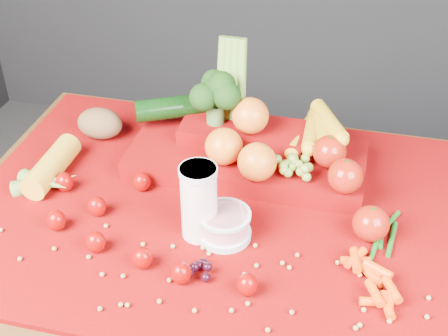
% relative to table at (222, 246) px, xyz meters
% --- Properties ---
extents(table, '(1.10, 0.80, 0.75)m').
position_rel_table_xyz_m(table, '(0.00, 0.00, 0.00)').
color(table, '#391E0C').
rests_on(table, ground).
extents(red_cloth, '(1.05, 0.75, 0.01)m').
position_rel_table_xyz_m(red_cloth, '(0.00, 0.00, 0.10)').
color(red_cloth, '#730403').
rests_on(red_cloth, table).
extents(milk_glass, '(0.07, 0.07, 0.16)m').
position_rel_table_xyz_m(milk_glass, '(-0.02, -0.09, 0.19)').
color(milk_glass, white).
rests_on(milk_glass, red_cloth).
extents(yogurt_bowl, '(0.10, 0.10, 0.06)m').
position_rel_table_xyz_m(yogurt_bowl, '(0.03, -0.08, 0.14)').
color(yogurt_bowl, silver).
rests_on(yogurt_bowl, red_cloth).
extents(strawberry_scatter, '(0.48, 0.28, 0.05)m').
position_rel_table_xyz_m(strawberry_scatter, '(-0.16, -0.13, 0.13)').
color(strawberry_scatter, '#8B0000').
rests_on(strawberry_scatter, red_cloth).
extents(dark_grape_cluster, '(0.06, 0.05, 0.03)m').
position_rel_table_xyz_m(dark_grape_cluster, '(-0.00, -0.19, 0.12)').
color(dark_grape_cluster, black).
rests_on(dark_grape_cluster, red_cloth).
extents(soybean_scatter, '(0.84, 0.24, 0.01)m').
position_rel_table_xyz_m(soybean_scatter, '(0.00, -0.20, 0.11)').
color(soybean_scatter, olive).
rests_on(soybean_scatter, red_cloth).
extents(corn_ear, '(0.18, 0.23, 0.06)m').
position_rel_table_xyz_m(corn_ear, '(-0.38, -0.01, 0.13)').
color(corn_ear, gold).
rests_on(corn_ear, red_cloth).
extents(potato, '(0.11, 0.08, 0.08)m').
position_rel_table_xyz_m(potato, '(-0.35, 0.20, 0.14)').
color(potato, brown).
rests_on(potato, red_cloth).
extents(baby_carrot_pile, '(0.18, 0.17, 0.03)m').
position_rel_table_xyz_m(baby_carrot_pile, '(0.32, -0.15, 0.12)').
color(baby_carrot_pile, '#ED4708').
rests_on(baby_carrot_pile, red_cloth).
extents(green_bean_pile, '(0.14, 0.12, 0.01)m').
position_rel_table_xyz_m(green_bean_pile, '(0.33, -0.01, 0.11)').
color(green_bean_pile, '#145A15').
rests_on(green_bean_pile, red_cloth).
extents(produce_mound, '(0.60, 0.38, 0.27)m').
position_rel_table_xyz_m(produce_mound, '(0.03, 0.16, 0.17)').
color(produce_mound, '#730403').
rests_on(produce_mound, red_cloth).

